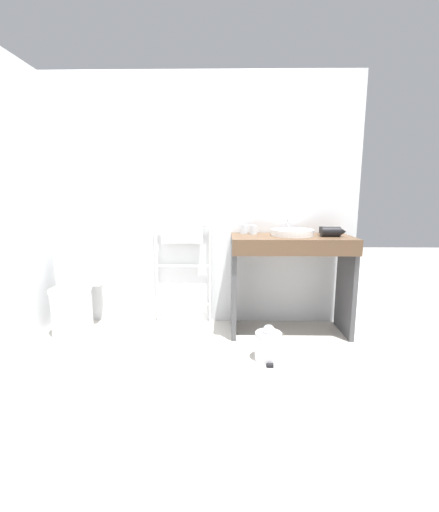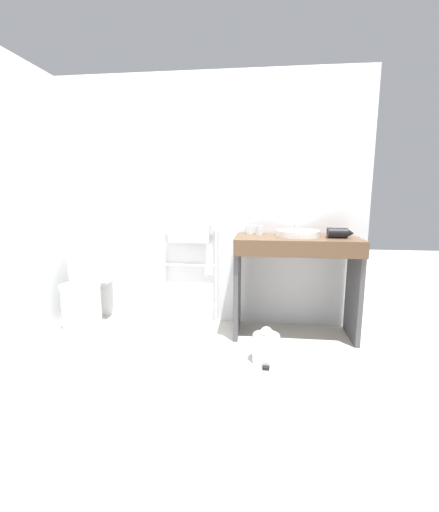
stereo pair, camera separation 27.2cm
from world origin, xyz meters
name	(u,v)px [view 1 (the left image)]	position (x,y,z in m)	size (l,w,h in m)	color
ground_plane	(183,387)	(0.00, 0.00, 0.00)	(12.00, 12.00, 0.00)	beige
wall_back	(197,203)	(0.00, 1.27, 1.18)	(3.08, 0.12, 2.36)	silver
wall_side	(2,205)	(-1.48, 0.61, 1.18)	(0.12, 1.82, 2.36)	silver
toilet	(74,297)	(-1.11, 0.92, 0.33)	(0.40, 0.49, 0.81)	white
towel_radiator	(183,250)	(-0.13, 1.16, 0.74)	(0.55, 0.06, 1.01)	white
vanity_counter	(291,267)	(0.87, 0.93, 0.62)	(1.06, 0.52, 0.90)	brown
sink_basin	(292,232)	(0.88, 0.98, 0.93)	(0.38, 0.38, 0.06)	white
faucet	(289,224)	(0.88, 1.16, 0.99)	(0.02, 0.10, 0.14)	silver
cup_near_wall	(244,229)	(0.45, 1.14, 0.94)	(0.07, 0.07, 0.08)	silver
cup_near_edge	(253,230)	(0.54, 1.07, 0.94)	(0.07, 0.07, 0.08)	silver
hair_dryer	(331,231)	(1.21, 0.92, 0.94)	(0.21, 0.20, 0.09)	black
trash_bin	(268,345)	(0.61, 0.39, 0.12)	(0.20, 0.24, 0.28)	silver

